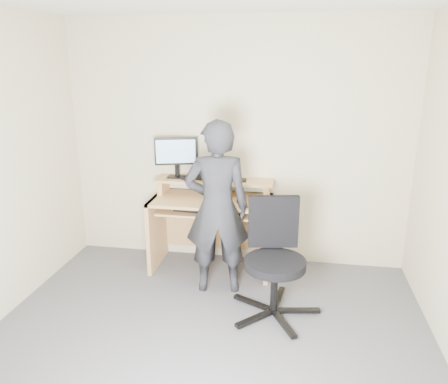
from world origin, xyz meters
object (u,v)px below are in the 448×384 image
(desk, at_px, (213,215))
(office_chair, at_px, (274,254))
(monitor, at_px, (176,154))
(person, at_px, (217,208))

(desk, relative_size, office_chair, 1.25)
(desk, bearing_deg, monitor, 168.92)
(office_chair, bearing_deg, desk, 120.92)
(monitor, xyz_separation_m, office_chair, (1.06, -0.87, -0.63))
(monitor, relative_size, office_chair, 0.45)
(monitor, distance_m, office_chair, 1.51)
(desk, distance_m, person, 0.58)
(person, bearing_deg, monitor, -58.06)
(desk, height_order, monitor, monitor)
(desk, xyz_separation_m, person, (0.13, -0.50, 0.25))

